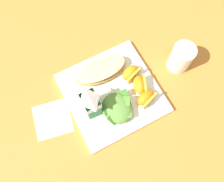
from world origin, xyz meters
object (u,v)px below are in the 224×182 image
object	(u,v)px
white_plate	(112,93)
paper_napkin	(53,119)
cheesy_pizza_bread	(102,70)
orange_wedge_rear	(130,73)
orange_wedge_front	(146,98)
orange_wedge_middle	(140,85)
milk_carton	(91,103)
drinking_clear_cup	(181,58)
green_salad_pile	(117,108)

from	to	relation	value
white_plate	paper_napkin	xyz separation A→B (m)	(0.01, 0.20, -0.01)
cheesy_pizza_bread	paper_napkin	size ratio (longest dim) A/B	1.56
white_plate	orange_wedge_rear	world-z (taller)	orange_wedge_rear
orange_wedge_front	white_plate	bearing A→B (deg)	48.12
orange_wedge_front	orange_wedge_middle	size ratio (longest dim) A/B	0.99
cheesy_pizza_bread	orange_wedge_middle	xyz separation A→B (m)	(-0.10, -0.08, 0.00)
cheesy_pizza_bread	milk_carton	xyz separation A→B (m)	(-0.09, 0.08, 0.04)
milk_carton	white_plate	bearing A→B (deg)	-76.20
drinking_clear_cup	orange_wedge_front	bearing A→B (deg)	110.51
milk_carton	paper_napkin	distance (m)	0.15
green_salad_pile	orange_wedge_rear	xyz separation A→B (m)	(0.08, -0.09, -0.00)
milk_carton	green_salad_pile	bearing A→B (deg)	-120.61
cheesy_pizza_bread	orange_wedge_middle	bearing A→B (deg)	-141.63
milk_carton	drinking_clear_cup	bearing A→B (deg)	-88.29
green_salad_pile	drinking_clear_cup	size ratio (longest dim) A/B	1.03
cheesy_pizza_bread	orange_wedge_front	bearing A→B (deg)	-152.95
white_plate	orange_wedge_middle	world-z (taller)	orange_wedge_middle
milk_carton	orange_wedge_middle	world-z (taller)	milk_carton
milk_carton	orange_wedge_rear	world-z (taller)	milk_carton
orange_wedge_middle	orange_wedge_rear	distance (m)	0.05
milk_carton	orange_wedge_rear	size ratio (longest dim) A/B	1.61
white_plate	green_salad_pile	distance (m)	0.07
white_plate	drinking_clear_cup	world-z (taller)	drinking_clear_cup
white_plate	milk_carton	xyz separation A→B (m)	(-0.02, 0.08, 0.07)
white_plate	paper_napkin	bearing A→B (deg)	86.64
orange_wedge_middle	paper_napkin	xyz separation A→B (m)	(0.04, 0.28, -0.03)
milk_carton	orange_wedge_front	distance (m)	0.17
drinking_clear_cup	white_plate	bearing A→B (deg)	87.71
white_plate	green_salad_pile	bearing A→B (deg)	167.61
milk_carton	drinking_clear_cup	distance (m)	0.32
white_plate	orange_wedge_rear	bearing A→B (deg)	-73.44
green_salad_pile	paper_napkin	world-z (taller)	green_salad_pile
drinking_clear_cup	orange_wedge_middle	bearing A→B (deg)	95.49
cheesy_pizza_bread	green_salad_pile	size ratio (longest dim) A/B	1.72
green_salad_pile	milk_carton	size ratio (longest dim) A/B	0.91
cheesy_pizza_bread	green_salad_pile	distance (m)	0.13
white_plate	drinking_clear_cup	size ratio (longest dim) A/B	2.88
orange_wedge_front	drinking_clear_cup	bearing A→B (deg)	-69.49
orange_wedge_front	orange_wedge_middle	bearing A→B (deg)	-5.79
cheesy_pizza_bread	orange_wedge_front	size ratio (longest dim) A/B	2.51
green_salad_pile	milk_carton	distance (m)	0.09
orange_wedge_front	orange_wedge_rear	bearing A→B (deg)	0.48
orange_wedge_front	green_salad_pile	bearing A→B (deg)	82.10
orange_wedge_middle	orange_wedge_rear	world-z (taller)	same
cheesy_pizza_bread	milk_carton	size ratio (longest dim) A/B	1.56
milk_carton	orange_wedge_middle	xyz separation A→B (m)	(-0.01, -0.16, -0.04)
cheesy_pizza_bread	orange_wedge_rear	bearing A→B (deg)	-125.07
white_plate	milk_carton	bearing A→B (deg)	103.80
cheesy_pizza_bread	orange_wedge_front	distance (m)	0.16
orange_wedge_middle	orange_wedge_rear	xyz separation A→B (m)	(0.05, 0.01, 0.00)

